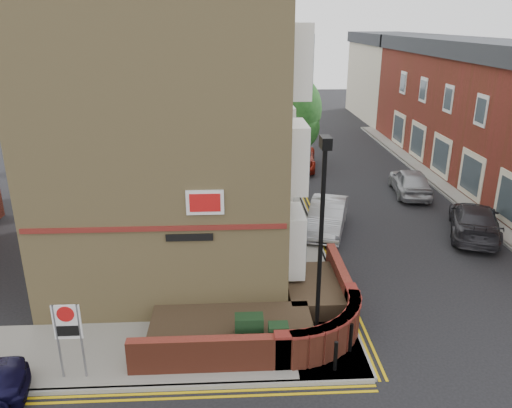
% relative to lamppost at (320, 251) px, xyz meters
% --- Properties ---
extents(ground, '(120.00, 120.00, 0.00)m').
position_rel_lamppost_xyz_m(ground, '(-1.60, -1.20, -3.34)').
color(ground, black).
rests_on(ground, ground).
extents(pavement_corner, '(13.00, 3.00, 0.12)m').
position_rel_lamppost_xyz_m(pavement_corner, '(-5.10, 0.30, -3.28)').
color(pavement_corner, gray).
rests_on(pavement_corner, ground).
extents(pavement_main, '(2.00, 32.00, 0.12)m').
position_rel_lamppost_xyz_m(pavement_main, '(0.40, 14.80, -3.28)').
color(pavement_main, gray).
rests_on(pavement_main, ground).
extents(pavement_far, '(4.00, 40.00, 0.12)m').
position_rel_lamppost_xyz_m(pavement_far, '(11.40, 11.80, -3.28)').
color(pavement_far, gray).
rests_on(pavement_far, ground).
extents(kerb_side, '(13.00, 0.15, 0.12)m').
position_rel_lamppost_xyz_m(kerb_side, '(-5.10, -1.20, -3.28)').
color(kerb_side, gray).
rests_on(kerb_side, ground).
extents(kerb_main_near, '(0.15, 32.00, 0.12)m').
position_rel_lamppost_xyz_m(kerb_main_near, '(1.40, 14.80, -3.28)').
color(kerb_main_near, gray).
rests_on(kerb_main_near, ground).
extents(kerb_main_far, '(0.15, 40.00, 0.12)m').
position_rel_lamppost_xyz_m(kerb_main_far, '(9.40, 11.80, -3.28)').
color(kerb_main_far, gray).
rests_on(kerb_main_far, ground).
extents(yellow_lines_side, '(13.00, 0.28, 0.01)m').
position_rel_lamppost_xyz_m(yellow_lines_side, '(-5.10, -1.45, -3.34)').
color(yellow_lines_side, gold).
rests_on(yellow_lines_side, ground).
extents(yellow_lines_main, '(0.28, 32.00, 0.01)m').
position_rel_lamppost_xyz_m(yellow_lines_main, '(1.65, 14.80, -3.34)').
color(yellow_lines_main, gold).
rests_on(yellow_lines_main, ground).
extents(corner_building, '(8.95, 10.40, 13.60)m').
position_rel_lamppost_xyz_m(corner_building, '(-4.44, 6.80, 2.88)').
color(corner_building, tan).
rests_on(corner_building, ground).
extents(garden_wall, '(6.80, 6.00, 1.20)m').
position_rel_lamppost_xyz_m(garden_wall, '(-1.60, 1.30, -3.34)').
color(garden_wall, maroon).
rests_on(garden_wall, ground).
extents(lamppost, '(0.25, 0.50, 6.30)m').
position_rel_lamppost_xyz_m(lamppost, '(0.00, 0.00, 0.00)').
color(lamppost, black).
rests_on(lamppost, pavement_corner).
extents(utility_cabinet_large, '(0.80, 0.45, 1.20)m').
position_rel_lamppost_xyz_m(utility_cabinet_large, '(-1.90, 0.10, -2.62)').
color(utility_cabinet_large, black).
rests_on(utility_cabinet_large, pavement_corner).
extents(utility_cabinet_small, '(0.55, 0.40, 1.10)m').
position_rel_lamppost_xyz_m(utility_cabinet_small, '(-1.10, -0.20, -2.67)').
color(utility_cabinet_small, black).
rests_on(utility_cabinet_small, pavement_corner).
extents(bollard_near, '(0.11, 0.11, 0.90)m').
position_rel_lamppost_xyz_m(bollard_near, '(0.40, -0.80, -2.77)').
color(bollard_near, black).
rests_on(bollard_near, pavement_corner).
extents(bollard_far, '(0.11, 0.11, 0.90)m').
position_rel_lamppost_xyz_m(bollard_far, '(1.00, -0.00, -2.77)').
color(bollard_far, black).
rests_on(bollard_far, pavement_corner).
extents(zone_sign, '(0.72, 0.07, 2.20)m').
position_rel_lamppost_xyz_m(zone_sign, '(-6.60, -0.70, -1.70)').
color(zone_sign, slate).
rests_on(zone_sign, pavement_corner).
extents(far_terrace, '(5.40, 30.40, 8.00)m').
position_rel_lamppost_xyz_m(far_terrace, '(12.90, 15.80, 0.70)').
color(far_terrace, maroon).
rests_on(far_terrace, ground).
extents(far_terrace_cream, '(5.40, 12.40, 8.00)m').
position_rel_lamppost_xyz_m(far_terrace_cream, '(12.90, 36.80, 0.71)').
color(far_terrace_cream, beige).
rests_on(far_terrace_cream, ground).
extents(tree_near, '(3.64, 3.65, 6.70)m').
position_rel_lamppost_xyz_m(tree_near, '(0.40, 12.85, 1.36)').
color(tree_near, '#382B1E').
rests_on(tree_near, pavement_main).
extents(tree_mid, '(4.03, 4.03, 7.42)m').
position_rel_lamppost_xyz_m(tree_mid, '(0.40, 20.85, 1.85)').
color(tree_mid, '#382B1E').
rests_on(tree_mid, pavement_main).
extents(tree_far, '(3.81, 3.81, 7.00)m').
position_rel_lamppost_xyz_m(tree_far, '(0.40, 28.85, 1.57)').
color(tree_far, '#382B1E').
rests_on(tree_far, pavement_main).
extents(traffic_light_assembly, '(0.20, 0.16, 4.20)m').
position_rel_lamppost_xyz_m(traffic_light_assembly, '(0.80, 23.80, -0.56)').
color(traffic_light_assembly, black).
rests_on(traffic_light_assembly, pavement_main).
extents(silver_car_near, '(2.77, 4.66, 1.45)m').
position_rel_lamppost_xyz_m(silver_car_near, '(2.00, 9.00, -2.62)').
color(silver_car_near, '#999CA1').
rests_on(silver_car_near, ground).
extents(red_car_main, '(2.91, 5.12, 1.35)m').
position_rel_lamppost_xyz_m(red_car_main, '(2.00, 19.35, -2.67)').
color(red_car_main, maroon).
rests_on(red_car_main, ground).
extents(grey_car_far, '(3.68, 5.33, 1.43)m').
position_rel_lamppost_xyz_m(grey_car_far, '(8.48, 8.20, -2.63)').
color(grey_car_far, '#28272C').
rests_on(grey_car_far, ground).
extents(silver_car_far, '(2.26, 4.52, 1.48)m').
position_rel_lamppost_xyz_m(silver_car_far, '(7.53, 13.85, -2.61)').
color(silver_car_far, '#979A9E').
rests_on(silver_car_far, ground).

